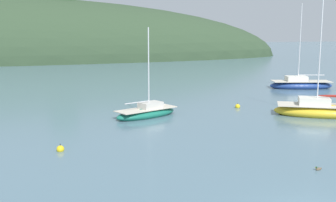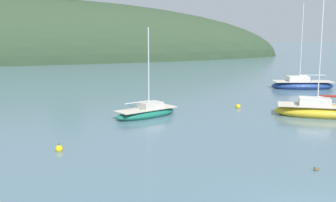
# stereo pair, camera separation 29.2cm
# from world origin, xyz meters

# --- Properties ---
(sailboat_black_sloop) EXTENTS (7.77, 4.43, 10.12)m
(sailboat_black_sloop) POSITION_xyz_m (19.61, 30.96, 0.44)
(sailboat_black_sloop) COLOR navy
(sailboat_black_sloop) RESTS_ON ground
(sailboat_orange_cutter) EXTENTS (7.77, 5.88, 11.10)m
(sailboat_orange_cutter) POSITION_xyz_m (11.79, 16.38, 0.45)
(sailboat_orange_cutter) COLOR gold
(sailboat_orange_cutter) RESTS_ON ground
(sailboat_red_portside) EXTENTS (5.83, 3.94, 7.26)m
(sailboat_red_portside) POSITION_xyz_m (-1.77, 20.01, 0.35)
(sailboat_red_portside) COLOR #196B56
(sailboat_red_portside) RESTS_ON ground
(mooring_buoy_inner) EXTENTS (0.44, 0.44, 0.54)m
(mooring_buoy_inner) POSITION_xyz_m (-8.78, 12.02, 0.12)
(mooring_buoy_inner) COLOR yellow
(mooring_buoy_inner) RESTS_ON ground
(mooring_buoy_channel) EXTENTS (0.44, 0.44, 0.54)m
(mooring_buoy_channel) POSITION_xyz_m (6.94, 21.58, 0.12)
(mooring_buoy_channel) COLOR yellow
(mooring_buoy_channel) RESTS_ON ground
(duck_lone_right) EXTENTS (0.43, 0.24, 0.24)m
(duck_lone_right) POSITION_xyz_m (3.40, 5.03, 0.05)
(duck_lone_right) COLOR brown
(duck_lone_right) RESTS_ON ground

